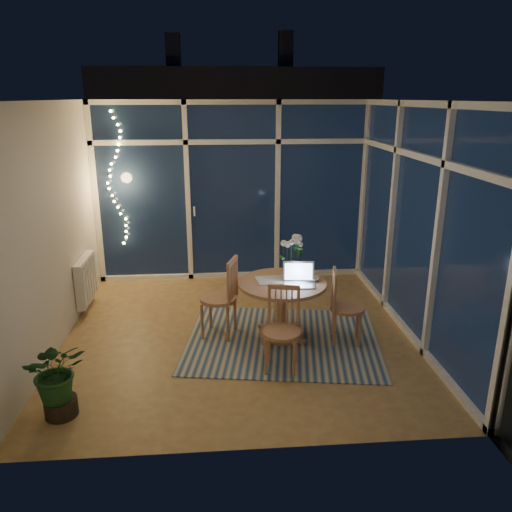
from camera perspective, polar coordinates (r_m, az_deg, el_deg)
The scene contains 25 objects.
floor at distance 5.88m, azimuth -1.75°, elevation -8.89°, with size 4.00×4.00×0.00m, color olive.
ceiling at distance 5.26m, azimuth -2.02°, elevation 17.36°, with size 4.00×4.00×0.00m, color silver.
wall_back at distance 7.38m, azimuth -2.67°, elevation 7.30°, with size 4.00×0.04×2.60m, color silver.
wall_front at distance 3.52m, azimuth -0.22°, elevation -4.53°, with size 4.00×0.04×2.60m, color silver.
wall_left at distance 5.69m, azimuth -22.45°, elevation 2.82°, with size 0.04×4.00×2.60m, color silver.
wall_right at distance 5.87m, azimuth 18.07°, elevation 3.71°, with size 0.04×4.00×2.60m, color silver.
window_wall_back at distance 7.34m, azimuth -2.66°, elevation 7.25°, with size 4.00×0.10×2.60m, color white.
window_wall_right at distance 5.85m, azimuth 17.71°, elevation 3.71°, with size 0.10×4.00×2.60m, color white.
radiator at distance 6.76m, azimuth -18.88°, elevation -2.56°, with size 0.10×0.70×0.58m, color white.
fairy_lights at distance 7.35m, azimuth -15.77°, elevation 8.40°, with size 0.24×0.10×1.85m, color #FFCC66, non-canonical shape.
garden_patio at distance 10.62m, azimuth -0.48°, elevation 3.06°, with size 12.00×6.00×0.10m, color black.
garden_fence at distance 10.89m, azimuth -3.34°, elevation 8.55°, with size 11.00×0.08×1.80m, color #3C2615.
neighbour_roof at distance 13.77m, azimuth -2.48°, elevation 15.92°, with size 7.00×3.00×2.20m, color #2F3139.
garden_shrubs at distance 8.94m, azimuth -8.07°, elevation 3.42°, with size 0.90×0.90×0.90m, color black.
rug at distance 5.73m, azimuth 3.06°, elevation -9.57°, with size 2.14×1.71×0.01m, color #B8B196.
dining_table at distance 5.68m, azimuth 2.98°, elevation -6.16°, with size 0.98×0.98×0.67m, color #906341.
chair_left at distance 5.68m, azimuth -4.33°, elevation -4.66°, with size 0.44×0.44×0.95m, color #906341.
chair_right at distance 5.62m, azimuth 10.40°, elevation -5.68°, with size 0.40×0.40×0.86m, color #906341.
chair_front at distance 4.98m, azimuth 2.96°, elevation -8.49°, with size 0.40×0.40×0.87m, color #906341.
laptop at distance 5.43m, azimuth 4.95°, elevation -2.12°, with size 0.34×0.29×0.25m, color silver, non-canonical shape.
flower_vase at distance 5.71m, azimuth 4.09°, elevation -1.31°, with size 0.20×0.20×0.21m, color silver.
bowl at distance 5.61m, azimuth 6.33°, elevation -2.64°, with size 0.15×0.15×0.04m, color silver.
newspapers at distance 5.62m, azimuth 2.02°, elevation -2.66°, with size 0.37×0.28×0.01m, color silver.
phone at distance 5.51m, azimuth 3.34°, elevation -3.09°, with size 0.12×0.06×0.01m, color black.
potted_plant at distance 4.65m, azimuth -21.80°, elevation -12.65°, with size 0.54×0.47×0.76m, color #19461D.
Camera 1 is at (-0.25, -5.25, 2.64)m, focal length 35.00 mm.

